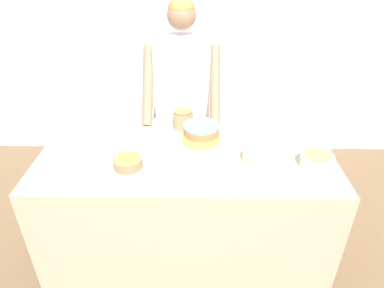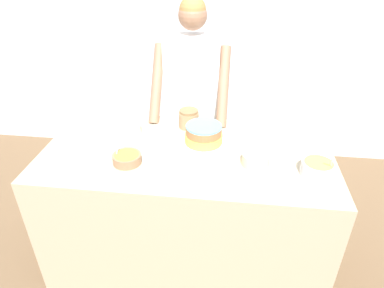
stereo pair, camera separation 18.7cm
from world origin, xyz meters
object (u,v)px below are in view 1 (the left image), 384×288
(frosting_bowl_orange, at_px, (128,162))
(ceramic_plate, at_px, (221,180))
(cake, at_px, (201,135))
(frosting_bowl_yellow, at_px, (317,160))
(frosting_bowl_white, at_px, (256,155))
(person_baker, at_px, (183,90))
(drinking_glass, at_px, (130,130))
(stoneware_jar, at_px, (183,119))

(frosting_bowl_orange, distance_m, ceramic_plate, 0.55)
(cake, relative_size, frosting_bowl_yellow, 1.56)
(frosting_bowl_white, bearing_deg, person_baker, 121.11)
(cake, distance_m, ceramic_plate, 0.42)
(cake, xyz_separation_m, drinking_glass, (-0.47, 0.06, -0.01))
(frosting_bowl_yellow, relative_size, drinking_glass, 1.69)
(cake, relative_size, frosting_bowl_orange, 1.73)
(person_baker, xyz_separation_m, frosting_bowl_yellow, (0.81, -0.83, -0.09))
(drinking_glass, distance_m, stoneware_jar, 0.38)
(frosting_bowl_white, bearing_deg, ceramic_plate, -137.07)
(frosting_bowl_orange, height_order, ceramic_plate, frosting_bowl_orange)
(frosting_bowl_yellow, distance_m, stoneware_jar, 0.92)
(cake, bearing_deg, person_baker, 104.06)
(drinking_glass, xyz_separation_m, ceramic_plate, (0.57, -0.47, -0.05))
(frosting_bowl_orange, bearing_deg, person_baker, 71.41)
(cake, height_order, frosting_bowl_white, cake)
(cake, xyz_separation_m, frosting_bowl_orange, (-0.43, -0.28, -0.03))
(ceramic_plate, bearing_deg, cake, 104.57)
(frosting_bowl_white, height_order, ceramic_plate, frosting_bowl_white)
(frosting_bowl_white, bearing_deg, stoneware_jar, 136.96)
(frosting_bowl_orange, bearing_deg, ceramic_plate, -13.52)
(person_baker, bearing_deg, cake, -75.94)
(cake, relative_size, ceramic_plate, 1.10)
(person_baker, distance_m, stoneware_jar, 0.36)
(stoneware_jar, bearing_deg, frosting_bowl_white, -43.04)
(person_baker, distance_m, frosting_bowl_yellow, 1.16)
(frosting_bowl_yellow, bearing_deg, frosting_bowl_orange, -178.96)
(frosting_bowl_orange, xyz_separation_m, drinking_glass, (-0.04, 0.34, 0.02))
(frosting_bowl_white, bearing_deg, drinking_glass, 161.49)
(cake, distance_m, stoneware_jar, 0.25)
(cake, height_order, drinking_glass, cake)
(frosting_bowl_orange, relative_size, ceramic_plate, 0.63)
(person_baker, relative_size, frosting_bowl_orange, 10.11)
(person_baker, relative_size, stoneware_jar, 12.18)
(drinking_glass, bearing_deg, person_baker, 57.26)
(person_baker, xyz_separation_m, ceramic_plate, (0.25, -0.98, -0.13))
(frosting_bowl_yellow, height_order, drinking_glass, frosting_bowl_yellow)
(frosting_bowl_white, height_order, stoneware_jar, stoneware_jar)
(frosting_bowl_white, distance_m, drinking_glass, 0.84)
(cake, bearing_deg, frosting_bowl_yellow, -21.30)
(person_baker, relative_size, drinking_glass, 15.36)
(frosting_bowl_yellow, height_order, frosting_bowl_white, frosting_bowl_yellow)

